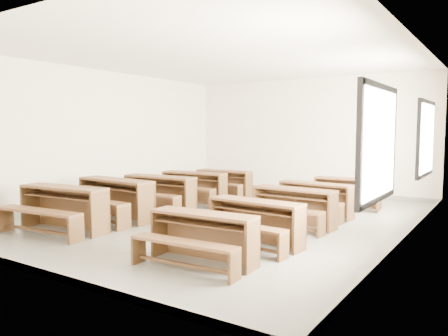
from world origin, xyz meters
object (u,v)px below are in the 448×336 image
Objects in this scene: desk_set_5 at (201,234)px; desk_set_4 at (223,181)px; desk_set_3 at (193,185)px; desk_set_1 at (114,196)px; desk_set_6 at (254,219)px; desk_set_7 at (292,204)px; desk_set_2 at (158,191)px; desk_set_0 at (61,205)px; desk_set_8 at (315,197)px; desk_set_9 at (347,190)px.

desk_set_4 is at bearing 117.75° from desk_set_5.
desk_set_3 is 1.11× the size of desk_set_5.
desk_set_1 reaches higher than desk_set_6.
desk_set_3 is at bearing 163.73° from desk_set_7.
desk_set_2 reaches higher than desk_set_4.
desk_set_6 is (3.20, -2.65, -0.03)m from desk_set_3.
desk_set_3 reaches higher than desk_set_4.
desk_set_2 is (0.08, 1.21, -0.02)m from desk_set_1.
desk_set_1 reaches higher than desk_set_0.
desk_set_7 is 1.01× the size of desk_set_8.
desk_set_7 reaches higher than desk_set_6.
desk_set_1 is 3.25m from desk_set_6.
desk_set_1 is at bearing 83.32° from desk_set_0.
desk_set_1 is 1.08× the size of desk_set_3.
desk_set_8 is (3.11, 1.26, -0.04)m from desk_set_2.
desk_set_7 is (3.07, -2.34, 0.01)m from desk_set_4.
desk_set_9 is (3.31, 2.71, -0.05)m from desk_set_2.
desk_set_2 is 3.45m from desk_set_6.
desk_set_4 is (0.12, 3.72, -0.06)m from desk_set_1.
desk_set_1 is 2.51m from desk_set_3.
desk_set_6 is at bearing -44.45° from desk_set_3.
desk_set_0 is 3.43m from desk_set_6.
desk_set_9 is at bearing 87.83° from desk_set_8.
desk_set_3 is 1.08× the size of desk_set_6.
desk_set_0 is at bearing -138.09° from desk_set_7.
desk_set_6 is at bearing -83.01° from desk_set_8.
desk_set_0 is 4.86m from desk_set_8.
desk_set_5 is at bearing -61.26° from desk_set_4.
desk_set_0 reaches higher than desk_set_3.
desk_set_8 is (3.14, -0.03, -0.03)m from desk_set_3.
desk_set_6 reaches higher than desk_set_9.
desk_set_0 is 6.14m from desk_set_9.
desk_set_2 is 3.35m from desk_set_8.
desk_set_0 is 1.13× the size of desk_set_8.
desk_set_4 is 0.98× the size of desk_set_8.
desk_set_0 is 1.15× the size of desk_set_6.
desk_set_3 reaches higher than desk_set_7.
desk_set_2 reaches higher than desk_set_3.
desk_set_8 is at bearing 93.64° from desk_set_7.
desk_set_4 is at bearing 91.94° from desk_set_1.
desk_set_7 is 2.56m from desk_set_9.
desk_set_0 reaches higher than desk_set_7.
desk_set_7 is at bearing 85.45° from desk_set_5.
desk_set_7 reaches higher than desk_set_4.
desk_set_8 is at bearing 41.61° from desk_set_1.
desk_set_3 reaches higher than desk_set_9.
desk_set_3 reaches higher than desk_set_5.
desk_set_7 is at bearing 95.90° from desk_set_6.
desk_set_3 reaches higher than desk_set_6.
desk_set_3 is at bearing 92.73° from desk_set_1.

